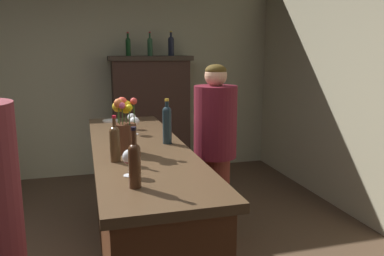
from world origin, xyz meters
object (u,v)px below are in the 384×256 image
(wine_glass_mid, at_px, (129,158))
(display_bottle_midleft, at_px, (150,46))
(wine_bottle_pinot, at_px, (135,162))
(wine_bottle_chardonnay, at_px, (167,123))
(flower_arrangement, at_px, (125,128))
(wine_glass_rear, at_px, (132,118))
(display_bottle_left, at_px, (128,46))
(display_bottle_center, at_px, (171,45))
(wine_glass_front, at_px, (134,122))
(bar_counter, at_px, (141,212))
(display_cabinet, at_px, (151,114))
(cheese_plate, at_px, (111,121))
(wine_bottle_merlot, at_px, (115,142))
(bartender, at_px, (215,150))

(wine_glass_mid, xyz_separation_m, display_bottle_midleft, (0.65, 3.11, 0.63))
(wine_bottle_pinot, xyz_separation_m, wine_bottle_chardonnay, (0.35, 0.87, 0.02))
(flower_arrangement, distance_m, display_bottle_midleft, 2.75)
(wine_glass_rear, height_order, display_bottle_left, display_bottle_left)
(flower_arrangement, relative_size, display_bottle_center, 1.15)
(wine_bottle_pinot, distance_m, wine_glass_mid, 0.20)
(wine_bottle_pinot, height_order, wine_glass_front, wine_bottle_pinot)
(bar_counter, relative_size, display_cabinet, 1.49)
(bar_counter, bearing_deg, display_bottle_left, 84.85)
(wine_glass_front, xyz_separation_m, flower_arrangement, (-0.13, -0.56, 0.06))
(wine_glass_front, relative_size, cheese_plate, 0.91)
(flower_arrangement, relative_size, cheese_plate, 2.36)
(wine_glass_mid, relative_size, display_bottle_midleft, 0.47)
(wine_glass_front, distance_m, flower_arrangement, 0.58)
(wine_glass_front, bearing_deg, wine_glass_mid, -98.91)
(wine_bottle_pinot, xyz_separation_m, wine_bottle_merlot, (-0.06, 0.49, -0.01))
(wine_bottle_chardonnay, distance_m, bartender, 0.66)
(wine_bottle_merlot, distance_m, display_bottle_midleft, 2.96)
(display_bottle_midleft, bearing_deg, bartender, -85.06)
(wine_bottle_chardonnay, height_order, display_bottle_center, display_bottle_center)
(bar_counter, distance_m, flower_arrangement, 0.71)
(wine_glass_front, height_order, wine_glass_mid, wine_glass_mid)
(cheese_plate, bearing_deg, display_bottle_midleft, 65.81)
(display_bottle_center, xyz_separation_m, bartender, (-0.10, -2.12, -0.90))
(wine_bottle_merlot, bearing_deg, wine_bottle_pinot, -83.59)
(wine_bottle_pinot, xyz_separation_m, cheese_plate, (0.01, 1.91, -0.12))
(bar_counter, xyz_separation_m, display_bottle_center, (0.78, 2.44, 1.24))
(display_cabinet, height_order, display_bottle_center, display_bottle_center)
(bar_counter, relative_size, cheese_plate, 15.49)
(wine_glass_mid, relative_size, display_bottle_center, 0.45)
(display_cabinet, bearing_deg, wine_bottle_merlot, -103.85)
(wine_glass_front, distance_m, display_bottle_left, 2.16)
(flower_arrangement, bearing_deg, wine_glass_rear, 80.06)
(wine_bottle_merlot, relative_size, bartender, 0.18)
(wine_bottle_chardonnay, relative_size, wine_glass_mid, 2.25)
(wine_bottle_chardonnay, relative_size, wine_glass_front, 2.30)
(wine_glass_mid, distance_m, display_bottle_midleft, 3.24)
(bar_counter, bearing_deg, display_bottle_center, 72.16)
(display_bottle_center, bearing_deg, wine_glass_front, -110.37)
(cheese_plate, height_order, bartender, bartender)
(wine_bottle_pinot, xyz_separation_m, wine_glass_rear, (0.17, 1.49, -0.04))
(wine_glass_front, bearing_deg, wine_bottle_chardonnay, -63.70)
(display_bottle_left, bearing_deg, display_bottle_midleft, 0.00)
(display_cabinet, height_order, cheese_plate, display_cabinet)
(wine_glass_mid, bearing_deg, bartender, 50.25)
(wine_bottle_merlot, bearing_deg, display_bottle_center, 70.84)
(wine_bottle_chardonnay, relative_size, flower_arrangement, 0.89)
(cheese_plate, bearing_deg, wine_glass_front, -77.64)
(display_bottle_midleft, bearing_deg, wine_bottle_pinot, -100.98)
(display_bottle_left, bearing_deg, wine_glass_front, -95.55)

